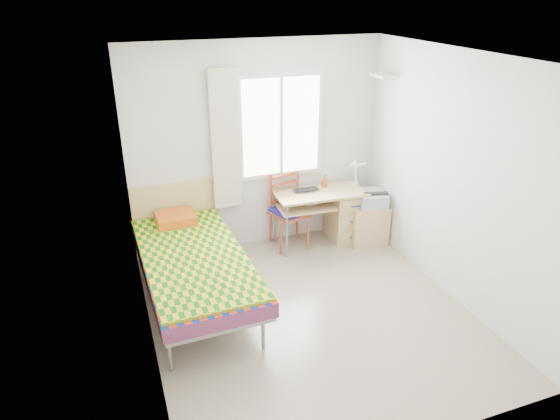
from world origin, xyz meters
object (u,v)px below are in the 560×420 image
(printer, at_px, (372,198))
(desk, at_px, (341,212))
(cabinet, at_px, (366,223))
(bed, at_px, (192,259))
(chair, at_px, (289,206))

(printer, bearing_deg, desk, 168.52)
(cabinet, relative_size, printer, 1.11)
(desk, bearing_deg, bed, -158.95)
(bed, xyz_separation_m, desk, (2.10, 0.69, -0.08))
(desk, relative_size, cabinet, 2.23)
(desk, xyz_separation_m, printer, (0.35, -0.17, 0.22))
(bed, relative_size, chair, 2.36)
(cabinet, bearing_deg, bed, -162.57)
(bed, bearing_deg, desk, 16.29)
(bed, distance_m, chair, 1.61)
(bed, relative_size, printer, 4.76)
(chair, distance_m, printer, 1.09)
(cabinet, xyz_separation_m, printer, (0.05, -0.01, 0.35))
(bed, distance_m, cabinet, 2.47)
(chair, bearing_deg, bed, -168.63)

